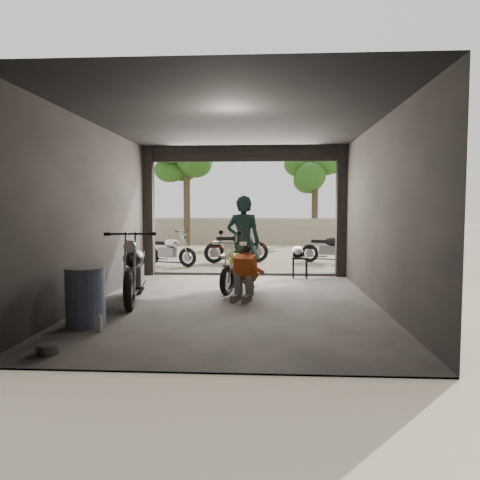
# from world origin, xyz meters

# --- Properties ---
(ground) EXTENTS (80.00, 80.00, 0.00)m
(ground) POSITION_xyz_m (0.00, 0.00, 0.00)
(ground) COLOR #7A6D56
(ground) RESTS_ON ground
(garage) EXTENTS (7.00, 7.13, 3.20)m
(garage) POSITION_xyz_m (0.00, 0.55, 1.28)
(garage) COLOR #2D2B28
(garage) RESTS_ON ground
(boundary_wall) EXTENTS (18.00, 0.30, 1.20)m
(boundary_wall) POSITION_xyz_m (0.00, 14.00, 0.60)
(boundary_wall) COLOR gray
(boundary_wall) RESTS_ON ground
(tree_left) EXTENTS (2.20, 2.20, 5.60)m
(tree_left) POSITION_xyz_m (-3.00, 12.50, 3.99)
(tree_left) COLOR #382B1E
(tree_left) RESTS_ON ground
(tree_right) EXTENTS (2.20, 2.20, 5.00)m
(tree_right) POSITION_xyz_m (2.80, 14.00, 3.56)
(tree_right) COLOR #382B1E
(tree_right) RESTS_ON ground
(main_bike) EXTENTS (1.10, 1.70, 1.05)m
(main_bike) POSITION_xyz_m (-0.01, 1.34, 0.53)
(main_bike) COLOR #F3F2CD
(main_bike) RESTS_ON ground
(left_bike) EXTENTS (1.10, 2.02, 1.30)m
(left_bike) POSITION_xyz_m (-1.80, 0.04, 0.65)
(left_bike) COLOR black
(left_bike) RESTS_ON ground
(outside_bike_a) EXTENTS (1.69, 1.13, 1.06)m
(outside_bike_a) POSITION_xyz_m (-2.29, 5.24, 0.53)
(outside_bike_a) COLOR black
(outside_bike_a) RESTS_ON ground
(outside_bike_b) EXTENTS (1.90, 1.18, 1.20)m
(outside_bike_b) POSITION_xyz_m (-0.37, 6.22, 0.60)
(outside_bike_b) COLOR #40190F
(outside_bike_b) RESTS_ON ground
(outside_bike_c) EXTENTS (1.67, 1.14, 1.05)m
(outside_bike_c) POSITION_xyz_m (2.48, 6.30, 0.52)
(outside_bike_c) COLOR black
(outside_bike_c) RESTS_ON ground
(rider) EXTENTS (0.77, 0.55, 1.96)m
(rider) POSITION_xyz_m (0.08, 1.61, 0.98)
(rider) COLOR black
(rider) RESTS_ON ground
(mechanic) EXTENTS (0.66, 0.78, 0.98)m
(mechanic) POSITION_xyz_m (0.16, 0.28, 0.49)
(mechanic) COLOR #C84F1A
(mechanic) RESTS_ON ground
(stool) EXTENTS (0.38, 0.38, 0.52)m
(stool) POSITION_xyz_m (1.36, 2.99, 0.45)
(stool) COLOR black
(stool) RESTS_ON ground
(helmet) EXTENTS (0.32, 0.33, 0.26)m
(helmet) POSITION_xyz_m (1.30, 3.04, 0.66)
(helmet) COLOR white
(helmet) RESTS_ON stool
(oil_drum) EXTENTS (0.68, 0.68, 0.85)m
(oil_drum) POSITION_xyz_m (-2.00, -1.73, 0.43)
(oil_drum) COLOR #414D6E
(oil_drum) RESTS_ON ground
(sign_post) EXTENTS (0.87, 0.08, 2.60)m
(sign_post) POSITION_xyz_m (3.84, 3.38, 1.77)
(sign_post) COLOR black
(sign_post) RESTS_ON ground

